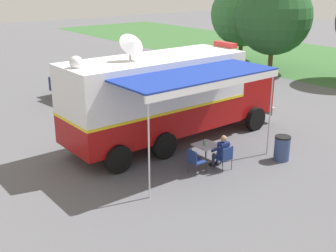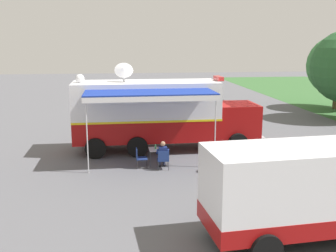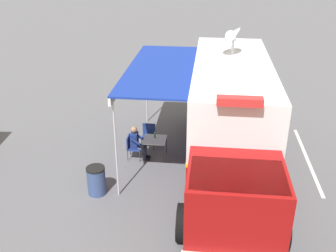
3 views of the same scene
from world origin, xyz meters
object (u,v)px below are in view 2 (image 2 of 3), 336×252
(car_behind_truck, at_px, (151,108))
(car_far_corner, at_px, (208,111))
(command_truck, at_px, (161,112))
(folding_chair_at_table, at_px, (163,158))
(support_truck, at_px, (317,192))
(seated_responder, at_px, (163,154))
(folding_table, at_px, (158,150))
(trash_bin, at_px, (218,162))
(folding_chair_beside_table, at_px, (139,156))
(water_bottle, at_px, (156,147))

(car_behind_truck, relative_size, car_far_corner, 1.03)
(command_truck, xyz_separation_m, folding_chair_at_table, (3.34, -0.26, -1.43))
(support_truck, bearing_deg, seated_responder, -152.24)
(folding_table, height_order, support_truck, support_truck)
(folding_chair_at_table, relative_size, trash_bin, 0.96)
(seated_responder, bearing_deg, trash_bin, 70.16)
(command_truck, distance_m, support_truck, 10.47)
(folding_chair_at_table, distance_m, support_truck, 7.53)
(command_truck, height_order, car_far_corner, command_truck)
(folding_chair_beside_table, bearing_deg, car_far_corner, 150.47)
(folding_chair_at_table, bearing_deg, folding_table, -169.41)
(trash_bin, bearing_deg, seated_responder, -109.84)
(folding_table, xyz_separation_m, car_behind_truck, (-10.20, 0.48, 0.21))
(command_truck, distance_m, folding_chair_at_table, 3.64)
(command_truck, bearing_deg, water_bottle, -11.46)
(seated_responder, height_order, car_behind_truck, car_behind_truck)
(trash_bin, distance_m, car_far_corner, 10.14)
(command_truck, height_order, folding_chair_beside_table, command_truck)
(folding_chair_at_table, bearing_deg, command_truck, 175.55)
(trash_bin, distance_m, car_behind_truck, 11.80)
(seated_responder, bearing_deg, command_truck, 175.25)
(water_bottle, xyz_separation_m, car_far_corner, (-8.56, 4.30, 0.05))
(folding_chair_at_table, bearing_deg, support_truck, 28.43)
(folding_chair_beside_table, xyz_separation_m, car_far_corner, (-8.91, 5.04, 0.37))
(water_bottle, height_order, support_truck, support_truck)
(folding_chair_beside_table, bearing_deg, folding_chair_at_table, 66.37)
(folding_chair_beside_table, height_order, car_behind_truck, car_behind_truck)
(folding_chair_beside_table, distance_m, support_truck, 8.41)
(folding_chair_at_table, xyz_separation_m, support_truck, (6.58, 3.56, 0.87))
(folding_table, distance_m, car_far_corner, 9.52)
(command_truck, xyz_separation_m, support_truck, (9.92, 3.30, -0.56))
(seated_responder, relative_size, support_truck, 0.18)
(water_bottle, distance_m, folding_chair_beside_table, 0.88)
(folding_chair_at_table, distance_m, car_far_corner, 10.19)
(seated_responder, bearing_deg, car_behind_truck, 178.23)
(water_bottle, distance_m, folding_chair_at_table, 0.89)
(folding_table, height_order, car_far_corner, car_far_corner)
(folding_chair_beside_table, relative_size, car_far_corner, 0.20)
(car_behind_truck, bearing_deg, support_truck, 10.41)
(water_bottle, xyz_separation_m, car_behind_truck, (-10.21, 0.59, 0.05))
(folding_chair_at_table, xyz_separation_m, seated_responder, (-0.19, -0.00, 0.14))
(folding_chair_at_table, height_order, folding_chair_beside_table, same)
(car_behind_truck, bearing_deg, car_far_corner, 65.95)
(folding_table, xyz_separation_m, support_truck, (7.38, 3.71, 0.71))
(support_truck, height_order, car_behind_truck, support_truck)
(folding_chair_beside_table, relative_size, seated_responder, 0.70)
(support_truck, bearing_deg, folding_chair_beside_table, -146.98)
(folding_table, bearing_deg, folding_chair_at_table, 10.59)
(water_bottle, relative_size, support_truck, 0.03)
(support_truck, distance_m, car_far_corner, 15.94)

